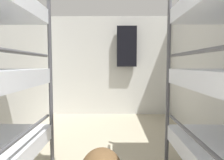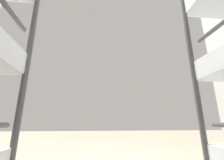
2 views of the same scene
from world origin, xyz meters
name	(u,v)px [view 1 (image 1 of 2)]	position (x,y,z in m)	size (l,w,h in m)	color
wall_back	(112,66)	(0.00, 4.86, 1.14)	(2.92, 0.06, 2.27)	silver
hanging_coat	(127,47)	(0.34, 4.71, 1.57)	(0.44, 0.12, 0.90)	black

